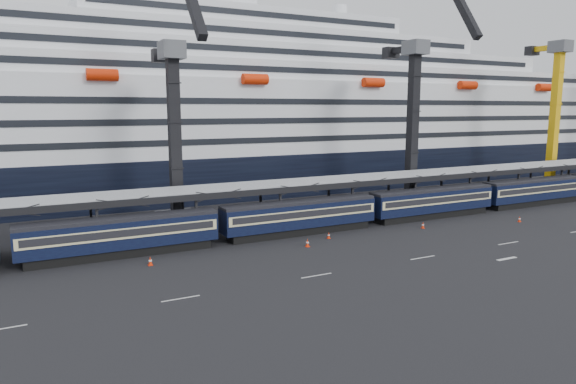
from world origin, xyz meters
name	(u,v)px	position (x,y,z in m)	size (l,w,h in m)	color
ground	(411,246)	(0.00, 0.00, 0.00)	(260.00, 260.00, 0.00)	black
lane_markings	(506,248)	(8.15, -5.23, 0.01)	(111.00, 4.27, 0.02)	beige
train	(325,213)	(-4.65, 10.00, 2.20)	(133.05, 3.00, 4.05)	black
canopy	(340,180)	(0.00, 14.00, 5.25)	(130.00, 6.25, 5.53)	gray
cruise_ship	(239,120)	(-1.08, 45.99, 12.34)	(214.09, 28.84, 34.00)	black
crane_dark_near	(175,130)	(-20.00, 18.59, 11.93)	(4.50, 17.75, 35.08)	#4F5257
crane_dark_mid	(415,116)	(15.00, 17.59, 13.36)	(4.50, 18.24, 39.64)	#4F5257
crane_yellow_near	(558,109)	(48.00, 18.47, 14.24)	(4.50, 20.12, 40.16)	#4F5257
traffic_cone_b	(150,261)	(-26.21, 5.63, 0.42)	(0.42, 0.42, 0.85)	red
traffic_cone_c	(307,243)	(-10.04, 4.67, 0.42)	(0.43, 0.43, 0.85)	red
traffic_cone_d	(329,235)	(-6.22, 6.61, 0.36)	(0.37, 0.37, 0.73)	red
traffic_cone_e	(423,225)	(6.61, 5.66, 0.39)	(0.40, 0.40, 0.79)	red
traffic_cone_f	(520,219)	(20.11, 2.75, 0.37)	(0.37, 0.37, 0.75)	red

